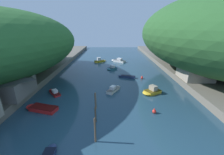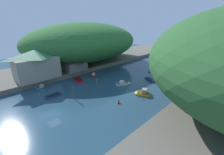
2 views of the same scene
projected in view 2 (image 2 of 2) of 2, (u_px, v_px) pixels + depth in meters
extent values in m
plane|color=#234256|center=(138.00, 78.00, 51.38)|extent=(130.00, 130.00, 0.00)
cube|color=#666056|center=(90.00, 62.00, 69.65)|extent=(22.00, 120.00, 1.43)
ellipsoid|color=#2D662D|center=(84.00, 42.00, 66.10)|extent=(37.04, 51.85, 16.67)
cube|color=gray|center=(37.00, 68.00, 46.33)|extent=(7.98, 12.07, 6.72)
pyramid|color=#38704C|center=(34.00, 54.00, 44.76)|extent=(8.62, 13.03, 2.18)
cube|color=slate|center=(74.00, 66.00, 54.97)|extent=(7.51, 7.15, 3.06)
pyramid|color=#4C4C51|center=(73.00, 60.00, 54.20)|extent=(8.11, 7.72, 1.33)
cube|color=gray|center=(200.00, 93.00, 34.40)|extent=(6.60, 6.62, 2.94)
pyramid|color=#3D4247|center=(202.00, 83.00, 33.59)|extent=(7.13, 7.15, 1.70)
cube|color=navy|center=(53.00, 96.00, 38.55)|extent=(1.27, 3.51, 0.59)
ellipsoid|color=navy|center=(59.00, 94.00, 39.72)|extent=(1.17, 1.77, 0.59)
cube|color=black|center=(53.00, 95.00, 38.45)|extent=(1.30, 3.58, 0.03)
cube|color=red|center=(94.00, 75.00, 53.32)|extent=(3.23, 3.55, 0.39)
ellipsoid|color=red|center=(95.00, 74.00, 54.95)|extent=(2.08, 2.15, 0.39)
cube|color=#450A0A|center=(94.00, 75.00, 53.24)|extent=(3.30, 3.62, 0.03)
cube|color=silver|center=(93.00, 74.00, 53.03)|extent=(1.49, 1.54, 0.64)
cube|color=white|center=(173.00, 67.00, 62.74)|extent=(5.14, 4.51, 0.69)
ellipsoid|color=white|center=(170.00, 65.00, 65.03)|extent=(3.10, 2.97, 0.69)
cube|color=#525252|center=(173.00, 66.00, 62.61)|extent=(5.25, 4.60, 0.03)
cube|color=silver|center=(173.00, 65.00, 62.32)|extent=(2.21, 2.13, 0.89)
cube|color=silver|center=(122.00, 84.00, 45.84)|extent=(3.04, 3.94, 0.61)
ellipsoid|color=silver|center=(128.00, 83.00, 46.30)|extent=(2.07, 2.28, 0.61)
cube|color=#504E4A|center=(122.00, 83.00, 45.73)|extent=(3.10, 4.02, 0.03)
cube|color=silver|center=(122.00, 82.00, 45.58)|extent=(1.49, 1.62, 0.68)
cube|color=red|center=(78.00, 80.00, 48.68)|extent=(4.94, 3.07, 0.68)
ellipsoid|color=red|center=(76.00, 78.00, 50.58)|extent=(2.70, 2.35, 0.68)
cube|color=#450A0A|center=(78.00, 79.00, 48.56)|extent=(5.04, 3.13, 0.03)
cube|color=gold|center=(144.00, 94.00, 39.56)|extent=(3.88, 3.49, 0.66)
ellipsoid|color=gold|center=(138.00, 93.00, 39.96)|extent=(2.43, 2.58, 0.66)
cube|color=#4C3E0E|center=(144.00, 93.00, 39.43)|extent=(3.96, 3.56, 0.03)
cube|color=#9E937F|center=(144.00, 91.00, 39.23)|extent=(1.74, 1.87, 1.04)
cube|color=gold|center=(155.00, 63.00, 67.97)|extent=(4.04, 2.91, 0.68)
ellipsoid|color=gold|center=(160.00, 64.00, 67.38)|extent=(2.29, 1.99, 0.68)
cube|color=#4C3E0E|center=(155.00, 63.00, 67.85)|extent=(4.12, 2.97, 0.03)
cube|color=silver|center=(155.00, 61.00, 67.68)|extent=(1.62, 1.44, 1.20)
cube|color=navy|center=(151.00, 80.00, 49.02)|extent=(4.04, 2.26, 0.59)
ellipsoid|color=navy|center=(147.00, 78.00, 50.64)|extent=(2.18, 1.62, 0.59)
cube|color=black|center=(151.00, 79.00, 48.91)|extent=(4.12, 2.31, 0.03)
cube|color=teal|center=(42.00, 88.00, 42.88)|extent=(3.17, 2.47, 0.50)
ellipsoid|color=teal|center=(38.00, 88.00, 43.31)|extent=(1.85, 1.74, 0.50)
cube|color=#132A33|center=(42.00, 88.00, 42.79)|extent=(3.24, 2.52, 0.03)
cube|color=#9E937F|center=(42.00, 86.00, 42.62)|extent=(1.31, 1.26, 0.82)
cube|color=teal|center=(153.00, 71.00, 57.83)|extent=(3.39, 3.36, 0.52)
ellipsoid|color=teal|center=(150.00, 71.00, 57.88)|extent=(2.35, 2.37, 0.52)
cube|color=#132A33|center=(153.00, 70.00, 57.73)|extent=(3.46, 3.43, 0.03)
cube|color=silver|center=(154.00, 69.00, 57.59)|extent=(1.69, 1.72, 0.83)
cylinder|color=brown|center=(74.00, 93.00, 36.94)|extent=(0.24, 0.24, 3.36)
sphere|color=brown|center=(73.00, 87.00, 36.33)|extent=(0.21, 0.21, 0.21)
cylinder|color=brown|center=(87.00, 89.00, 40.06)|extent=(0.24, 0.24, 2.42)
sphere|color=brown|center=(86.00, 85.00, 39.62)|extent=(0.21, 0.21, 0.21)
cylinder|color=brown|center=(97.00, 84.00, 42.79)|extent=(0.31, 0.31, 2.89)
sphere|color=brown|center=(97.00, 79.00, 42.26)|extent=(0.28, 0.28, 0.28)
sphere|color=red|center=(118.00, 102.00, 35.55)|extent=(0.66, 0.66, 0.66)
cone|color=red|center=(118.00, 100.00, 35.38)|extent=(0.33, 0.33, 0.33)
sphere|color=red|center=(159.00, 84.00, 45.88)|extent=(0.65, 0.65, 0.65)
cone|color=red|center=(160.00, 82.00, 45.71)|extent=(0.33, 0.33, 0.33)
cylinder|color=#282D3D|center=(67.00, 71.00, 52.40)|extent=(0.13, 0.13, 0.85)
cylinder|color=#282D3D|center=(68.00, 71.00, 52.53)|extent=(0.13, 0.13, 0.85)
cube|color=#2D2D33|center=(67.00, 69.00, 52.21)|extent=(0.24, 0.39, 0.62)
sphere|color=beige|center=(67.00, 68.00, 52.06)|extent=(0.22, 0.22, 0.22)
cylinder|color=#282D3D|center=(77.00, 70.00, 53.86)|extent=(0.13, 0.13, 0.85)
cylinder|color=#282D3D|center=(77.00, 70.00, 54.01)|extent=(0.13, 0.13, 0.85)
cube|color=navy|center=(77.00, 68.00, 53.68)|extent=(0.35, 0.44, 0.62)
sphere|color=beige|center=(77.00, 67.00, 53.53)|extent=(0.22, 0.22, 0.22)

